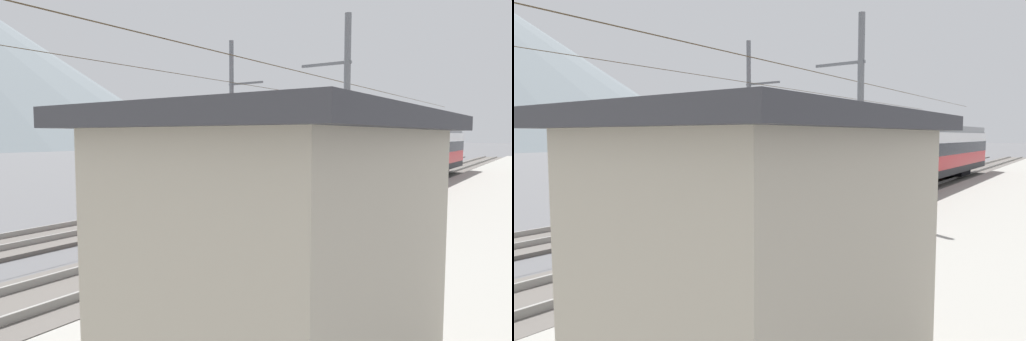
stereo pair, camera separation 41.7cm
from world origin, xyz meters
The scene contains 14 objects.
ground_plane centered at (0.00, 0.00, 0.00)m, with size 400.00×400.00×0.00m, color #565659.
platform_slab centered at (0.00, -5.24, 0.17)m, with size 120.00×8.56×0.33m, color gray.
track_near centered at (0.00, 1.03, 0.07)m, with size 120.00×3.00×0.28m.
track_far centered at (0.00, 5.96, 0.07)m, with size 120.00×3.00×0.28m.
train_near_platform centered at (14.44, 1.03, 2.23)m, with size 29.61×2.84×4.27m.
train_far_track centered at (26.67, 5.96, 2.23)m, with size 34.50×2.92×4.27m.
catenary_mast_mid centered at (3.89, -0.51, 3.96)m, with size 48.82×1.98×7.54m.
catenary_mast_far_side centered at (8.11, 7.71, 4.32)m, with size 48.82×2.19×8.33m.
platform_sign centered at (-2.48, -1.73, 1.85)m, with size 0.70×0.08×2.07m.
passenger_walking centered at (-6.64, -3.50, 1.28)m, with size 0.53×0.22×1.69m.
handbag_beside_passenger centered at (-5.66, -3.72, 0.50)m, with size 0.32×0.18×0.45m.
potted_plant_platform_edge centered at (0.63, -3.13, 0.77)m, with size 0.56×0.56×0.79m.
potted_plant_by_shelter centered at (0.03, -2.28, 0.78)m, with size 0.63×0.63×0.82m.
platform_shelter centered at (-7.49, -5.00, 1.91)m, with size 3.78×2.43×3.10m.
Camera 2 is at (-10.93, -7.39, 3.22)m, focal length 31.04 mm.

